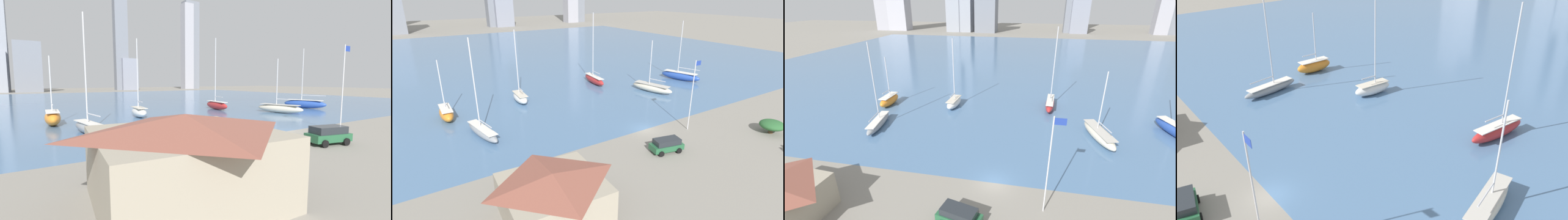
{
  "view_description": "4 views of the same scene",
  "coord_description": "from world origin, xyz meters",
  "views": [
    {
      "loc": [
        -28.42,
        -22.62,
        6.6
      ],
      "look_at": [
        -5.72,
        14.19,
        1.81
      ],
      "focal_mm": 24.0,
      "sensor_mm": 36.0,
      "label": 1
    },
    {
      "loc": [
        -31.92,
        -32.96,
        20.71
      ],
      "look_at": [
        -5.59,
        8.47,
        1.78
      ],
      "focal_mm": 28.0,
      "sensor_mm": 36.0,
      "label": 2
    },
    {
      "loc": [
        3.53,
        -26.4,
        21.11
      ],
      "look_at": [
        -5.13,
        16.7,
        2.61
      ],
      "focal_mm": 24.0,
      "sensor_mm": 36.0,
      "label": 3
    },
    {
      "loc": [
        29.22,
        -11.52,
        24.49
      ],
      "look_at": [
        -2.52,
        15.3,
        3.56
      ],
      "focal_mm": 35.0,
      "sensor_mm": 36.0,
      "label": 4
    }
  ],
  "objects": [
    {
      "name": "sailboat_blue",
      "position": [
        28.17,
        17.88,
        1.11
      ],
      "size": [
        5.04,
        10.29,
        14.47
      ],
      "rotation": [
        0.0,
        0.0,
        0.3
      ],
      "color": "#284CA8",
      "rests_on": "harbor_water"
    },
    {
      "name": "sailboat_white",
      "position": [
        -12.21,
        23.52,
        1.05
      ],
      "size": [
        2.5,
        6.47,
        14.26
      ],
      "rotation": [
        0.0,
        0.0,
        -0.06
      ],
      "color": "white",
      "rests_on": "harbor_water"
    },
    {
      "name": "sailboat_gray",
      "position": [
        -22.81,
        11.6,
        0.89
      ],
      "size": [
        3.42,
        9.49,
        14.93
      ],
      "rotation": [
        0.0,
        0.0,
        0.18
      ],
      "color": "gray",
      "rests_on": "harbor_water"
    },
    {
      "name": "sailboat_red",
      "position": [
        7.88,
        26.82,
        1.11
      ],
      "size": [
        2.6,
        9.11,
        16.52
      ],
      "rotation": [
        0.0,
        0.0,
        -0.1
      ],
      "color": "#B72828",
      "rests_on": "harbor_water"
    },
    {
      "name": "ground_plane",
      "position": [
        0.0,
        0.0,
        0.0
      ],
      "size": [
        500.0,
        500.0,
        0.0
      ],
      "primitive_type": "plane",
      "color": "gray"
    },
    {
      "name": "yard_shrub",
      "position": [
        15.8,
        -11.65,
        1.38
      ],
      "size": [
        3.65,
        3.65,
        2.15
      ],
      "color": "#4C3823",
      "rests_on": "ground_plane"
    },
    {
      "name": "boat_shed",
      "position": [
        -21.59,
        -10.48,
        2.42
      ],
      "size": [
        9.92,
        9.04,
        4.84
      ],
      "rotation": [
        0.0,
        0.0,
        -0.07
      ],
      "color": "#9E937F",
      "rests_on": "ground_plane"
    },
    {
      "name": "sailboat_orange",
      "position": [
        -26.32,
        21.81,
        1.15
      ],
      "size": [
        2.26,
        6.56,
        10.37
      ],
      "rotation": [
        0.0,
        0.0,
        -0.01
      ],
      "color": "orange",
      "rests_on": "harbor_water"
    },
    {
      "name": "parked_suv_green",
      "position": [
        -2.53,
        -7.06,
        1.06
      ],
      "size": [
        4.84,
        3.06,
        1.94
      ],
      "rotation": [
        0.0,
        0.0,
        -1.79
      ],
      "color": "#235B38",
      "rests_on": "ground_plane"
    },
    {
      "name": "sailboat_cream",
      "position": [
        15.11,
        14.41,
        0.96
      ],
      "size": [
        4.7,
        10.15,
        11.22
      ],
      "rotation": [
        0.0,
        0.0,
        0.26
      ],
      "color": "beige",
      "rests_on": "harbor_water"
    },
    {
      "name": "flag_pole",
      "position": [
        5.98,
        -3.6,
        6.13
      ],
      "size": [
        1.24,
        0.14,
        11.29
      ],
      "color": "silver",
      "rests_on": "ground_plane"
    },
    {
      "name": "harbor_water",
      "position": [
        0.0,
        70.0,
        0.0
      ],
      "size": [
        180.0,
        140.0,
        0.0
      ],
      "color": "#4C7099",
      "rests_on": "ground_plane"
    }
  ]
}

